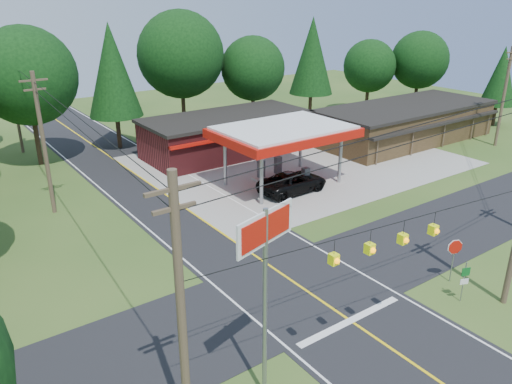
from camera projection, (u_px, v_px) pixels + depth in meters
ground at (302, 288)px, 26.65m from camera, size 120.00×120.00×0.00m
main_highway at (302, 288)px, 26.65m from camera, size 8.00×120.00×0.02m
cross_road at (302, 288)px, 26.65m from camera, size 70.00×7.00×0.02m
lane_center_yellow at (302, 287)px, 26.64m from camera, size 0.15×110.00×0.00m
gas_canopy at (284, 134)px, 39.78m from camera, size 10.60×7.40×4.88m
convenience_store at (228, 134)px, 48.74m from camera, size 16.40×7.55×3.80m
strip_building at (405, 122)px, 53.17m from camera, size 20.40×8.75×3.80m
utility_pole_near_left at (181, 312)px, 15.82m from camera, size 1.80×0.30×10.00m
utility_pole_far_left at (43, 142)px, 34.03m from camera, size 1.80×0.30×10.00m
utility_pole_far_right at (504, 96)px, 49.93m from camera, size 1.80×0.30×10.00m
utility_pole_north at (15, 105)px, 47.87m from camera, size 0.30×0.30×9.50m
overhead_beacons at (388, 227)px, 19.29m from camera, size 17.04×2.04×1.03m
treeline_backdrop at (129, 84)px, 42.50m from camera, size 70.27×51.59×13.30m
suv_car at (293, 182)px, 39.34m from camera, size 6.02×6.02×1.63m
sedan_car at (295, 140)px, 51.50m from camera, size 4.50×4.50×1.28m
big_stop_sign at (265, 259)px, 17.30m from camera, size 2.87×0.87×7.96m
octagonal_stop_sign at (455, 250)px, 26.54m from camera, size 0.82×0.40×2.56m
route_sign_post at (464, 278)px, 25.00m from camera, size 0.44×0.20×2.25m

